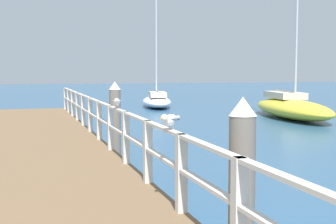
{
  "coord_description": "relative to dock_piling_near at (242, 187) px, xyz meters",
  "views": [
    {
      "loc": [
        -0.32,
        0.25,
        2.2
      ],
      "look_at": [
        3.13,
        11.51,
        1.17
      ],
      "focal_mm": 51.01,
      "sensor_mm": 36.0,
      "label": 1
    }
  ],
  "objects": [
    {
      "name": "dock_piling_near",
      "position": [
        0.0,
        0.0,
        0.0
      ],
      "size": [
        0.29,
        0.29,
        1.93
      ],
      "color": "#6B6056",
      "rests_on": "ground_plane"
    },
    {
      "name": "pier_railing",
      "position": [
        -0.38,
        6.46,
        0.11
      ],
      "size": [
        0.12,
        20.9,
        0.96
      ],
      "color": "beige",
      "rests_on": "pier_deck"
    },
    {
      "name": "boat_2",
      "position": [
        9.67,
        14.8,
        -0.46
      ],
      "size": [
        3.25,
        7.6,
        9.98
      ],
      "rotation": [
        0.0,
        0.0,
        2.98
      ],
      "color": "gold",
      "rests_on": "ground_plane"
    },
    {
      "name": "seagull_background",
      "position": [
        -0.38,
        4.9,
        0.6
      ],
      "size": [
        0.22,
        0.47,
        0.21
      ],
      "rotation": [
        0.0,
        0.0,
        2.93
      ],
      "color": "white",
      "rests_on": "pier_railing"
    },
    {
      "name": "seagull_foreground",
      "position": [
        -0.39,
        1.29,
        0.6
      ],
      "size": [
        0.36,
        0.37,
        0.21
      ],
      "rotation": [
        0.0,
        0.0,
        2.37
      ],
      "color": "white",
      "rests_on": "pier_railing"
    },
    {
      "name": "pier_deck",
      "position": [
        -1.86,
        6.46,
        -0.73
      ],
      "size": [
        3.13,
        22.38,
        0.48
      ],
      "primitive_type": "cube",
      "color": "brown",
      "rests_on": "ground_plane"
    },
    {
      "name": "boat_0",
      "position": [
        5.51,
        22.93,
        -0.57
      ],
      "size": [
        2.69,
        5.59,
        7.01
      ],
      "rotation": [
        0.0,
        0.0,
        -0.2
      ],
      "color": "white",
      "rests_on": "ground_plane"
    },
    {
      "name": "dock_piling_far",
      "position": [
        0.0,
        7.14,
        0.0
      ],
      "size": [
        0.29,
        0.29,
        1.93
      ],
      "color": "#6B6056",
      "rests_on": "ground_plane"
    }
  ]
}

